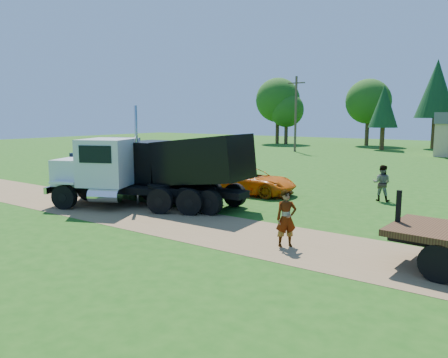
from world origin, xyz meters
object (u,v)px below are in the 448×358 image
Objects in this scene: black_dump_truck at (178,165)px; orange_pickup at (251,181)px; white_semi_tractor at (110,172)px; navy_truck at (122,165)px; spectator_a at (286,219)px.

orange_pickup is at bearing 70.85° from black_dump_truck.
black_dump_truck reaches higher than orange_pickup.
navy_truck is at bearing 106.42° from white_semi_tractor.
white_semi_tractor is at bearing -58.51° from navy_truck.
navy_truck is (-4.80, 0.65, -0.37)m from black_dump_truck.
white_semi_tractor is 1.58× the size of orange_pickup.
black_dump_truck reaches higher than navy_truck.
spectator_a is at bearing -25.78° from navy_truck.
navy_truck is (-2.38, 2.83, -0.08)m from white_semi_tractor.
white_semi_tractor is at bearing -141.72° from black_dump_truck.
black_dump_truck is 5.02m from orange_pickup.
navy_truck reaches higher than orange_pickup.
orange_pickup is 10.08m from spectator_a.
black_dump_truck is at bearing -16.34° from navy_truck.
white_semi_tractor is 7.86m from orange_pickup.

